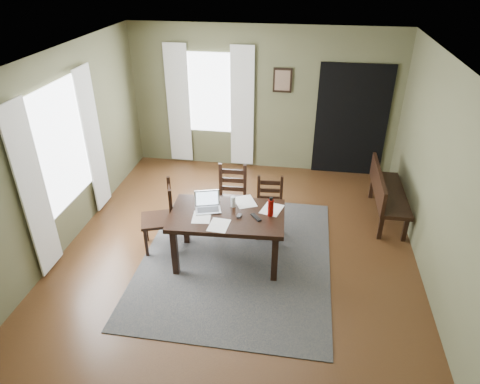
% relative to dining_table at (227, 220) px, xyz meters
% --- Properties ---
extents(ground, '(5.00, 6.00, 0.01)m').
position_rel_dining_table_xyz_m(ground, '(0.11, 0.07, -0.68)').
color(ground, '#492C16').
extents(room_shell, '(5.02, 6.02, 2.71)m').
position_rel_dining_table_xyz_m(room_shell, '(0.11, 0.07, 1.13)').
color(room_shell, brown).
rests_on(room_shell, ground).
extents(rug, '(2.60, 3.20, 0.01)m').
position_rel_dining_table_xyz_m(rug, '(0.11, 0.07, -0.67)').
color(rug, '#383838').
rests_on(rug, ground).
extents(dining_table, '(1.56, 0.99, 0.75)m').
position_rel_dining_table_xyz_m(dining_table, '(0.00, 0.00, 0.00)').
color(dining_table, black).
rests_on(dining_table, rug).
extents(chair_end, '(0.58, 0.58, 1.03)m').
position_rel_dining_table_xyz_m(chair_end, '(-0.98, 0.16, -0.17)').
color(chair_end, black).
rests_on(chair_end, rug).
extents(chair_back_left, '(0.45, 0.46, 1.00)m').
position_rel_dining_table_xyz_m(chair_back_left, '(-0.09, 0.84, -0.18)').
color(chair_back_left, black).
rests_on(chair_back_left, rug).
extents(chair_back_right, '(0.42, 0.43, 0.90)m').
position_rel_dining_table_xyz_m(chair_back_right, '(0.49, 0.76, -0.23)').
color(chair_back_right, black).
rests_on(chair_back_right, rug).
extents(bench, '(0.47, 1.45, 0.82)m').
position_rel_dining_table_xyz_m(bench, '(2.26, 1.49, -0.18)').
color(bench, black).
rests_on(bench, ground).
extents(laptop, '(0.40, 0.35, 0.23)m').
position_rel_dining_table_xyz_m(laptop, '(-0.28, 0.10, 0.15)').
color(laptop, '#B7B7BC').
rests_on(laptop, dining_table).
extents(computer_mouse, '(0.06, 0.09, 0.03)m').
position_rel_dining_table_xyz_m(computer_mouse, '(0.17, -0.05, 0.11)').
color(computer_mouse, '#3F3F42').
rests_on(computer_mouse, dining_table).
extents(tv_remote, '(0.16, 0.19, 0.02)m').
position_rel_dining_table_xyz_m(tv_remote, '(0.39, -0.04, 0.10)').
color(tv_remote, black).
rests_on(tv_remote, dining_table).
extents(drinking_glass, '(0.09, 0.09, 0.15)m').
position_rel_dining_table_xyz_m(drinking_glass, '(0.05, 0.20, 0.17)').
color(drinking_glass, silver).
rests_on(drinking_glass, dining_table).
extents(water_bottle, '(0.09, 0.09, 0.27)m').
position_rel_dining_table_xyz_m(water_bottle, '(0.57, 0.05, 0.22)').
color(water_bottle, '#A2120C').
rests_on(water_bottle, dining_table).
extents(paper_a, '(0.27, 0.33, 0.00)m').
position_rel_dining_table_xyz_m(paper_a, '(-0.31, -0.13, 0.10)').
color(paper_a, white).
rests_on(paper_a, dining_table).
extents(paper_c, '(0.38, 0.41, 0.00)m').
position_rel_dining_table_xyz_m(paper_c, '(0.19, 0.34, 0.10)').
color(paper_c, white).
rests_on(paper_c, dining_table).
extents(paper_d, '(0.33, 0.38, 0.00)m').
position_rel_dining_table_xyz_m(paper_d, '(0.57, 0.21, 0.10)').
color(paper_d, white).
rests_on(paper_d, dining_table).
extents(paper_e, '(0.26, 0.33, 0.00)m').
position_rel_dining_table_xyz_m(paper_e, '(-0.05, -0.28, 0.10)').
color(paper_e, white).
rests_on(paper_e, dining_table).
extents(window_left, '(0.01, 1.30, 1.70)m').
position_rel_dining_table_xyz_m(window_left, '(-2.36, 0.27, 0.78)').
color(window_left, white).
rests_on(window_left, ground).
extents(window_back, '(1.00, 0.01, 1.50)m').
position_rel_dining_table_xyz_m(window_back, '(-0.89, 3.04, 0.78)').
color(window_back, white).
rests_on(window_back, ground).
extents(curtain_left_near, '(0.03, 0.48, 2.30)m').
position_rel_dining_table_xyz_m(curtain_left_near, '(-2.33, -0.55, 0.53)').
color(curtain_left_near, silver).
rests_on(curtain_left_near, ground).
extents(curtain_left_far, '(0.03, 0.48, 2.30)m').
position_rel_dining_table_xyz_m(curtain_left_far, '(-2.33, 1.09, 0.53)').
color(curtain_left_far, silver).
rests_on(curtain_left_far, ground).
extents(curtain_back_left, '(0.44, 0.03, 2.30)m').
position_rel_dining_table_xyz_m(curtain_back_left, '(-1.51, 3.01, 0.53)').
color(curtain_back_left, silver).
rests_on(curtain_back_left, ground).
extents(curtain_back_right, '(0.44, 0.03, 2.30)m').
position_rel_dining_table_xyz_m(curtain_back_right, '(-0.27, 3.01, 0.53)').
color(curtain_back_right, silver).
rests_on(curtain_back_right, ground).
extents(framed_picture, '(0.34, 0.03, 0.44)m').
position_rel_dining_table_xyz_m(framed_picture, '(0.46, 3.04, 1.08)').
color(framed_picture, black).
rests_on(framed_picture, ground).
extents(doorway_back, '(1.30, 0.03, 2.10)m').
position_rel_dining_table_xyz_m(doorway_back, '(1.76, 3.04, 0.38)').
color(doorway_back, black).
rests_on(doorway_back, ground).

